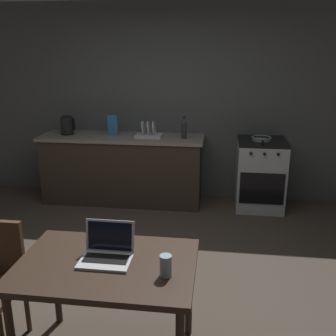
{
  "coord_description": "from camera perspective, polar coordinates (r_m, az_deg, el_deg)",
  "views": [
    {
      "loc": [
        0.64,
        -2.96,
        2.02
      ],
      "look_at": [
        0.16,
        0.67,
        0.9
      ],
      "focal_mm": 41.85,
      "sensor_mm": 36.0,
      "label": 1
    }
  ],
  "objects": [
    {
      "name": "kitchen_counter",
      "position": [
        5.33,
        -6.58,
        -0.08
      ],
      "size": [
        2.16,
        0.64,
        0.91
      ],
      "color": "#382D23",
      "rests_on": "ground_plane"
    },
    {
      "name": "electric_kettle",
      "position": [
        5.42,
        -14.47,
        6.02
      ],
      "size": [
        0.19,
        0.17,
        0.25
      ],
      "color": "black",
      "rests_on": "kitchen_counter"
    },
    {
      "name": "dining_table",
      "position": [
        2.58,
        -8.91,
        -15.01
      ],
      "size": [
        1.12,
        0.77,
        0.74
      ],
      "color": "#332319",
      "rests_on": "ground_plane"
    },
    {
      "name": "back_wall",
      "position": [
        5.34,
        3.83,
        9.34
      ],
      "size": [
        6.4,
        0.1,
        2.6
      ],
      "primitive_type": "cube",
      "color": "#4C504E",
      "rests_on": "ground_plane"
    },
    {
      "name": "ground_plane",
      "position": [
        3.64,
        -4.08,
        -16.66
      ],
      "size": [
        12.0,
        12.0,
        0.0
      ],
      "primitive_type": "plane",
      "color": "#473D33"
    },
    {
      "name": "dish_rack",
      "position": [
        5.13,
        -2.81,
        5.1
      ],
      "size": [
        0.34,
        0.26,
        0.21
      ],
      "color": "silver",
      "rests_on": "kitchen_counter"
    },
    {
      "name": "cereal_box",
      "position": [
        5.24,
        -8.02,
        6.2
      ],
      "size": [
        0.13,
        0.05,
        0.27
      ],
      "color": "#3372B2",
      "rests_on": "kitchen_counter"
    },
    {
      "name": "laptop",
      "position": [
        2.55,
        -8.89,
        -12.09
      ],
      "size": [
        0.32,
        0.26,
        0.23
      ],
      "rotation": [
        0.0,
        0.0,
        0.17
      ],
      "color": "silver",
      "rests_on": "dining_table"
    },
    {
      "name": "frying_pan",
      "position": [
        5.05,
        13.47,
        4.2
      ],
      "size": [
        0.25,
        0.42,
        0.05
      ],
      "color": "gray",
      "rests_on": "stove_oven"
    },
    {
      "name": "bottle",
      "position": [
        5.0,
        2.36,
        5.8
      ],
      "size": [
        0.07,
        0.07,
        0.28
      ],
      "color": "#2D2D33",
      "rests_on": "kitchen_counter"
    },
    {
      "name": "drinking_glass",
      "position": [
        2.35,
        -0.34,
        -14.06
      ],
      "size": [
        0.07,
        0.07,
        0.13
      ],
      "color": "#99B7C6",
      "rests_on": "dining_table"
    },
    {
      "name": "stove_oven",
      "position": [
        5.21,
        13.27,
        -0.89
      ],
      "size": [
        0.6,
        0.62,
        0.91
      ],
      "color": "#B7BABF",
      "rests_on": "ground_plane"
    }
  ]
}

